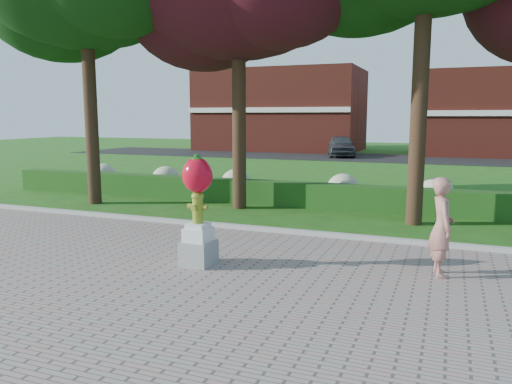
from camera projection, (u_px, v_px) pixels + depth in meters
ground at (213, 264)px, 10.11m from camera, size 100.00×100.00×0.00m
walkway at (76, 348)px, 6.42m from camera, size 40.00×14.00×0.04m
curb at (265, 230)px, 12.86m from camera, size 40.00×0.18×0.15m
lawn_hedge at (307, 195)px, 16.49m from camera, size 24.00×0.70×0.80m
hydrangea_row at (331, 187)px, 17.18m from camera, size 20.10×1.10×0.99m
street at (386, 158)px, 35.88m from camera, size 50.00×8.00×0.02m
building_left at (281, 110)px, 44.49m from camera, size 14.00×8.00×7.00m
building_right at (504, 113)px, 38.04m from camera, size 12.00×8.00×6.40m
hydrant_sculpture at (198, 207)px, 9.79m from camera, size 0.64×0.63×2.20m
woman at (442, 227)px, 9.18m from camera, size 0.60×0.76×1.84m
parked_car at (341, 146)px, 37.20m from camera, size 3.04×4.99×1.59m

